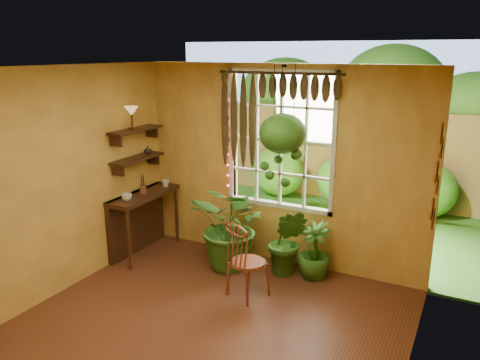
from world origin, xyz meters
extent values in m
plane|color=brown|center=(0.00, 0.00, 0.00)|extent=(4.50, 4.50, 0.00)
plane|color=silver|center=(0.00, 0.00, 2.70)|extent=(4.50, 4.50, 0.00)
plane|color=#E8B94F|center=(0.00, 2.25, 1.35)|extent=(4.00, 0.00, 4.00)
plane|color=#E8B94F|center=(-2.00, 0.00, 1.35)|extent=(0.00, 4.50, 4.50)
plane|color=#E8B94F|center=(2.00, 0.00, 1.35)|extent=(0.00, 4.50, 4.50)
cube|color=white|center=(0.00, 2.28, 1.70)|extent=(1.52, 0.10, 1.86)
cube|color=white|center=(0.00, 2.31, 1.70)|extent=(1.38, 0.01, 1.78)
cylinder|color=#37200F|center=(0.00, 2.17, 2.58)|extent=(1.70, 0.04, 0.04)
cube|color=#37200F|center=(-1.80, 1.60, 0.87)|extent=(0.40, 1.20, 0.06)
cube|color=#37200F|center=(-1.96, 1.60, 0.45)|extent=(0.08, 1.18, 0.90)
cylinder|color=#37200F|center=(-1.64, 1.05, 0.43)|extent=(0.05, 0.05, 0.86)
cylinder|color=#37200F|center=(-1.64, 2.15, 0.43)|extent=(0.05, 0.05, 0.86)
cube|color=#37200F|center=(-1.88, 1.60, 1.40)|extent=(0.25, 0.90, 0.04)
cube|color=#37200F|center=(-1.88, 1.60, 1.80)|extent=(0.25, 0.90, 0.04)
cube|color=#2D621C|center=(0.00, 7.25, -0.02)|extent=(14.00, 10.00, 0.04)
cube|color=olive|center=(0.00, 5.45, 0.90)|extent=(12.00, 0.10, 1.80)
plane|color=#92B4F4|center=(0.00, 9.05, 1.55)|extent=(12.00, 0.00, 12.00)
cylinder|color=brown|center=(0.08, 1.15, 0.43)|extent=(0.53, 0.53, 0.04)
torus|color=brown|center=(0.02, 0.98, 0.90)|extent=(0.38, 0.17, 0.39)
imported|color=#1F5316|center=(-0.44, 1.74, 0.60)|extent=(1.24, 1.13, 1.19)
imported|color=#1F5316|center=(0.29, 1.88, 0.46)|extent=(0.54, 0.45, 0.92)
imported|color=#1F5316|center=(0.63, 1.96, 0.37)|extent=(0.53, 0.53, 0.75)
ellipsoid|color=black|center=(0.19, 1.88, 1.78)|extent=(0.35, 0.35, 0.21)
ellipsoid|color=#1F5316|center=(0.19, 1.88, 1.87)|extent=(0.58, 0.58, 0.50)
imported|color=silver|center=(-1.78, 1.22, 0.95)|extent=(0.15, 0.15, 0.11)
imported|color=beige|center=(-1.72, 2.01, 0.95)|extent=(0.11, 0.11, 0.10)
cylinder|color=brown|center=(-1.80, 1.59, 0.96)|extent=(0.09, 0.09, 0.12)
imported|color=#B2AD99|center=(-1.87, 1.83, 1.48)|extent=(0.16, 0.16, 0.12)
cylinder|color=#563418|center=(-1.86, 1.52, 1.83)|extent=(0.11, 0.11, 0.03)
cylinder|color=#563418|center=(-1.86, 1.52, 1.93)|extent=(0.03, 0.03, 0.19)
cone|color=slate|center=(-1.86, 1.52, 2.07)|extent=(0.19, 0.19, 0.13)
camera|label=1|loc=(2.33, -3.40, 2.85)|focal=35.00mm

